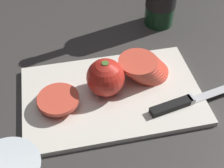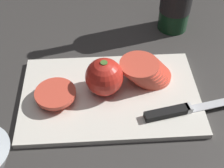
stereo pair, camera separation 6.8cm
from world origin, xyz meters
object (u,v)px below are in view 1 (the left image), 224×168
knife (184,102)px  tomato_slice_stack_far (58,100)px  tomato_slice_stack_near (144,67)px  whole_tomato (106,77)px

knife → tomato_slice_stack_far: (-0.27, 0.06, 0.01)m
tomato_slice_stack_near → tomato_slice_stack_far: tomato_slice_stack_near is taller
tomato_slice_stack_near → tomato_slice_stack_far: bearing=-167.1°
knife → tomato_slice_stack_near: tomato_slice_stack_near is taller
whole_tomato → tomato_slice_stack_near: size_ratio=0.69×
whole_tomato → knife: bearing=-24.6°
whole_tomato → knife: (0.16, -0.07, -0.04)m
tomato_slice_stack_near → tomato_slice_stack_far: 0.21m
knife → tomato_slice_stack_near: (-0.06, 0.10, 0.02)m
tomato_slice_stack_near → tomato_slice_stack_far: (-0.21, -0.05, -0.01)m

